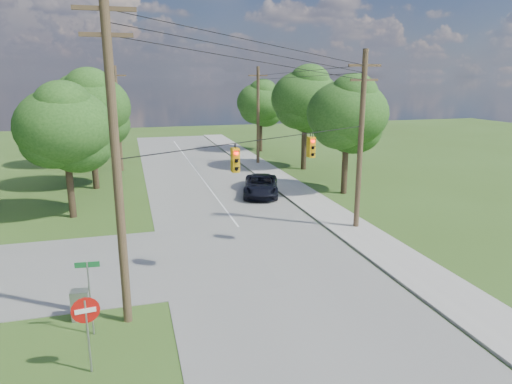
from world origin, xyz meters
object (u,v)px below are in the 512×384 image
object	(u,v)px
car_main_north	(261,185)
pole_sw	(116,159)
pole_north_e	(258,115)
pole_north_w	(118,118)
pole_ne	(361,139)
control_cabinet	(81,305)
do_not_enter_sign	(86,319)

from	to	relation	value
car_main_north	pole_sw	bearing A→B (deg)	-104.42
pole_north_e	pole_north_w	xyz separation A→B (m)	(-13.90, 0.00, 0.00)
pole_ne	pole_north_w	size ratio (longest dim) A/B	1.05
pole_north_w	control_cabinet	xyz separation A→B (m)	(-1.29, -29.02, -4.53)
pole_north_e	pole_north_w	bearing A→B (deg)	180.00
pole_sw	pole_north_e	bearing A→B (deg)	65.48
pole_sw	control_cabinet	world-z (taller)	pole_sw
car_main_north	do_not_enter_sign	distance (m)	22.63
pole_north_w	pole_north_e	bearing A→B (deg)	0.00
pole_north_w	control_cabinet	bearing A→B (deg)	-92.54
pole_north_w	do_not_enter_sign	size ratio (longest dim) A/B	3.93
pole_sw	car_main_north	xyz separation A→B (m)	(10.10, 16.73, -5.42)
pole_north_w	control_cabinet	size ratio (longest dim) A/B	8.39
pole_north_e	do_not_enter_sign	size ratio (longest dim) A/B	3.93
do_not_enter_sign	pole_north_w	bearing A→B (deg)	82.46
pole_sw	control_cabinet	distance (m)	5.91
pole_ne	car_main_north	xyz separation A→B (m)	(-3.40, 9.13, -4.66)
pole_north_w	control_cabinet	world-z (taller)	pole_north_w
pole_north_e	do_not_enter_sign	xyz separation A→B (m)	(-14.63, -32.49, -3.29)
pole_sw	do_not_enter_sign	size ratio (longest dim) A/B	4.71
pole_north_w	do_not_enter_sign	world-z (taller)	pole_north_w
pole_sw	pole_ne	size ratio (longest dim) A/B	1.14
pole_ne	pole_north_e	bearing A→B (deg)	90.00
pole_sw	control_cabinet	xyz separation A→B (m)	(-1.69, 0.58, -5.63)
pole_north_e	pole_ne	bearing A→B (deg)	-90.00
do_not_enter_sign	car_main_north	bearing A→B (deg)	53.96
pole_sw	pole_north_w	size ratio (longest dim) A/B	1.20
pole_ne	pole_north_w	world-z (taller)	pole_ne
pole_ne	control_cabinet	world-z (taller)	pole_ne
car_main_north	do_not_enter_sign	world-z (taller)	do_not_enter_sign
pole_sw	pole_north_w	world-z (taller)	pole_sw
pole_north_w	car_main_north	bearing A→B (deg)	-50.79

